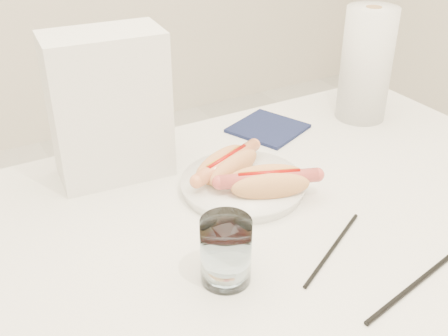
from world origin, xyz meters
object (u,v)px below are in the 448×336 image
hotdog_right (269,182)px  plate (243,186)px  water_glass (226,251)px  napkin_box (109,107)px  hotdog_left (227,165)px  table (261,256)px  paper_towel_roll (366,65)px

hotdog_right → plate: bearing=130.6°
water_glass → hotdog_right: bearing=39.7°
hotdog_right → napkin_box: (-0.19, 0.22, 0.09)m
plate → hotdog_left: hotdog_left is taller
table → paper_towel_roll: size_ratio=4.89×
table → napkin_box: size_ratio=4.50×
plate → paper_towel_roll: paper_towel_roll is taller
hotdog_left → paper_towel_roll: 0.43m
hotdog_left → napkin_box: (-0.16, 0.14, 0.09)m
table → plate: plate is taller
table → napkin_box: (-0.14, 0.28, 0.19)m
table → plate: (0.03, 0.11, 0.07)m
plate → hotdog_left: (-0.01, 0.03, 0.03)m
hotdog_right → napkin_box: size_ratio=0.62×
hotdog_left → napkin_box: napkin_box is taller
plate → hotdog_right: size_ratio=1.28×
water_glass → plate: bearing=52.6°
table → water_glass: (-0.11, -0.08, 0.11)m
hotdog_left → paper_towel_roll: bearing=-8.2°
paper_towel_roll → hotdog_right: bearing=-153.5°
water_glass → paper_towel_roll: (0.53, 0.32, 0.07)m
table → water_glass: 0.17m
table → napkin_box: bearing=117.2°
hotdog_left → water_glass: size_ratio=1.65×
water_glass → table: bearing=34.6°
hotdog_left → hotdog_right: same height
paper_towel_roll → napkin_box: bearing=176.2°
table → hotdog_left: 0.17m
hotdog_left → water_glass: water_glass is taller
hotdog_right → napkin_box: 0.31m
napkin_box → paper_towel_roll: napkin_box is taller
table → paper_towel_roll: (0.42, 0.24, 0.18)m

